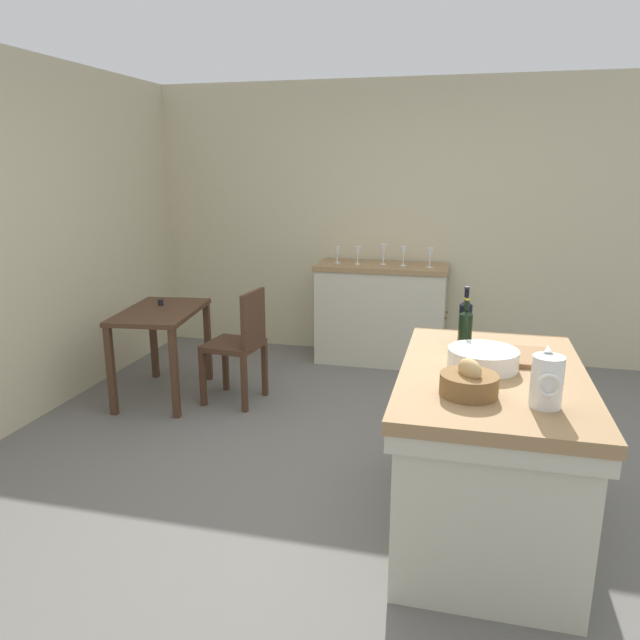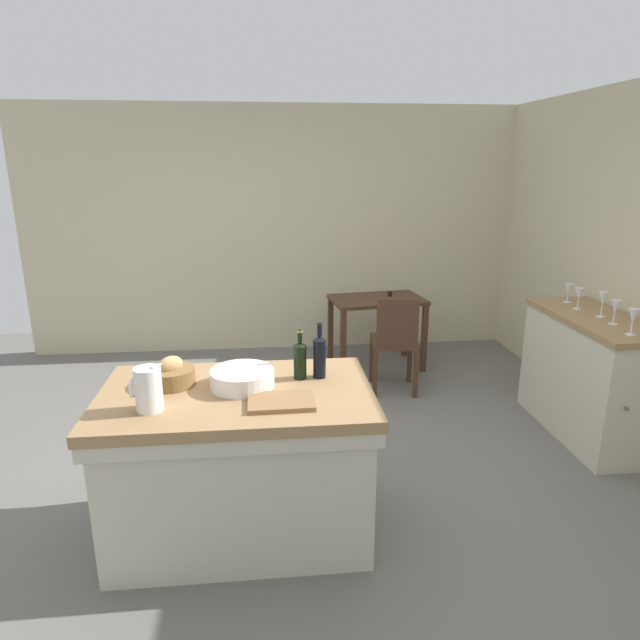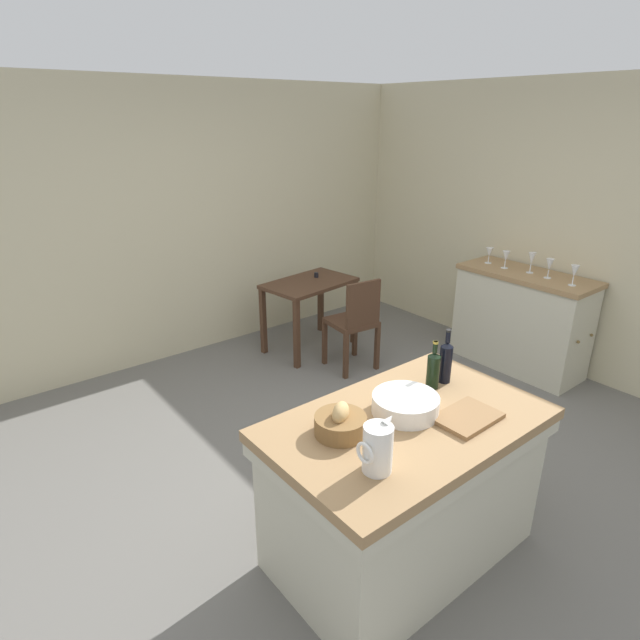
{
  "view_description": "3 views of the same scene",
  "coord_description": "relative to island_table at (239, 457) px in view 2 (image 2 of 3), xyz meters",
  "views": [
    {
      "loc": [
        -3.2,
        -0.5,
        1.83
      ],
      "look_at": [
        0.3,
        0.37,
        0.89
      ],
      "focal_mm": 33.54,
      "sensor_mm": 36.0,
      "label": 1
    },
    {
      "loc": [
        -0.16,
        -3.36,
        2.02
      ],
      "look_at": [
        0.23,
        0.38,
        0.93
      ],
      "focal_mm": 30.77,
      "sensor_mm": 36.0,
      "label": 2
    },
    {
      "loc": [
        -2.08,
        -2.15,
        2.3
      ],
      "look_at": [
        0.05,
        0.53,
        0.94
      ],
      "focal_mm": 29.35,
      "sensor_mm": 36.0,
      "label": 3
    }
  ],
  "objects": [
    {
      "name": "writing_desk",
      "position": [
        1.28,
        2.49,
        0.14
      ],
      "size": [
        0.96,
        0.67,
        0.77
      ],
      "color": "#472D1E",
      "rests_on": "ground"
    },
    {
      "name": "wine_glass_far_right",
      "position": [
        2.59,
        1.34,
        0.57
      ],
      "size": [
        0.07,
        0.07,
        0.15
      ],
      "color": "white",
      "rests_on": "side_cabinet"
    },
    {
      "name": "wine_bottle_amber",
      "position": [
        0.35,
        0.14,
        0.51
      ],
      "size": [
        0.07,
        0.07,
        0.28
      ],
      "color": "black",
      "rests_on": "island_table"
    },
    {
      "name": "bread_basket",
      "position": [
        -0.35,
        0.12,
        0.45
      ],
      "size": [
        0.25,
        0.25,
        0.16
      ],
      "color": "brown",
      "rests_on": "island_table"
    },
    {
      "name": "wine_glass_left",
      "position": [
        2.57,
        0.72,
        0.59
      ],
      "size": [
        0.07,
        0.07,
        0.17
      ],
      "color": "white",
      "rests_on": "side_cabinet"
    },
    {
      "name": "ground_plane",
      "position": [
        0.33,
        0.66,
        -0.47
      ],
      "size": [
        6.76,
        6.76,
        0.0
      ],
      "primitive_type": "plane",
      "color": "#66635E"
    },
    {
      "name": "wash_bowl",
      "position": [
        0.03,
        0.05,
        0.44
      ],
      "size": [
        0.34,
        0.34,
        0.1
      ],
      "primitive_type": "cylinder",
      "color": "white",
      "rests_on": "island_table"
    },
    {
      "name": "wine_glass_middle",
      "position": [
        2.6,
        0.91,
        0.6
      ],
      "size": [
        0.07,
        0.07,
        0.19
      ],
      "color": "white",
      "rests_on": "side_cabinet"
    },
    {
      "name": "cutting_board",
      "position": [
        0.23,
        -0.19,
        0.41
      ],
      "size": [
        0.33,
        0.24,
        0.02
      ],
      "primitive_type": "cube",
      "rotation": [
        0.0,
        0.0,
        0.02
      ],
      "color": "olive",
      "rests_on": "island_table"
    },
    {
      "name": "wine_glass_right",
      "position": [
        2.56,
        1.14,
        0.58
      ],
      "size": [
        0.07,
        0.07,
        0.16
      ],
      "color": "white",
      "rests_on": "side_cabinet"
    },
    {
      "name": "pitcher",
      "position": [
        -0.41,
        -0.19,
        0.51
      ],
      "size": [
        0.17,
        0.13,
        0.26
      ],
      "color": "white",
      "rests_on": "island_table"
    },
    {
      "name": "wooden_chair",
      "position": [
        1.31,
        1.84,
        0.03
      ],
      "size": [
        0.44,
        0.44,
        0.9
      ],
      "color": "#472D1E",
      "rests_on": "ground"
    },
    {
      "name": "island_table",
      "position": [
        0.0,
        0.0,
        0.0
      ],
      "size": [
        1.44,
        0.88,
        0.86
      ],
      "color": "#99754C",
      "rests_on": "ground"
    },
    {
      "name": "wall_back",
      "position": [
        0.33,
        3.26,
        0.83
      ],
      "size": [
        5.32,
        0.12,
        2.6
      ],
      "primitive_type": "cube",
      "color": "beige",
      "rests_on": "ground"
    },
    {
      "name": "wine_bottle_dark",
      "position": [
        0.46,
        0.15,
        0.53
      ],
      "size": [
        0.07,
        0.07,
        0.32
      ],
      "color": "black",
      "rests_on": "island_table"
    },
    {
      "name": "wine_glass_far_left",
      "position": [
        2.54,
        0.48,
        0.59
      ],
      "size": [
        0.07,
        0.07,
        0.18
      ],
      "color": "white",
      "rests_on": "side_cabinet"
    },
    {
      "name": "side_cabinet",
      "position": [
        2.59,
        0.92,
        0.0
      ],
      "size": [
        0.52,
        1.23,
        0.94
      ],
      "color": "#99754C",
      "rests_on": "ground"
    }
  ]
}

